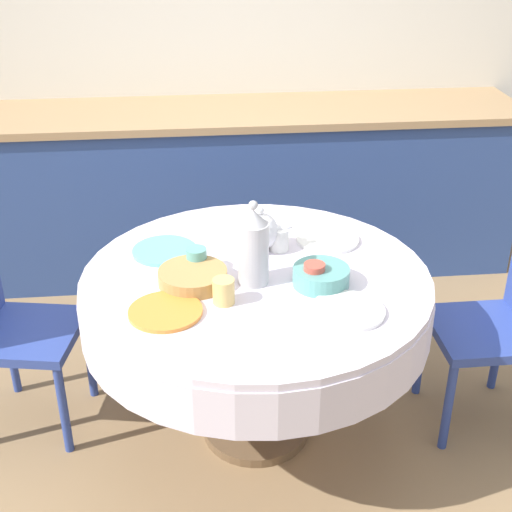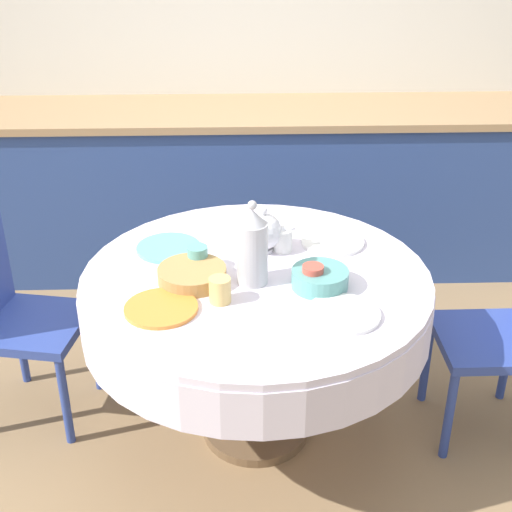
{
  "view_description": "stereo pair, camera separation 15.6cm",
  "coord_description": "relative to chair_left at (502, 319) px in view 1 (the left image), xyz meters",
  "views": [
    {
      "loc": [
        -0.23,
        -2.29,
        2.05
      ],
      "look_at": [
        0.0,
        0.0,
        0.83
      ],
      "focal_mm": 50.0,
      "sensor_mm": 36.0,
      "label": 1
    },
    {
      "loc": [
        -0.08,
        -2.3,
        2.05
      ],
      "look_at": [
        0.0,
        0.0,
        0.83
      ],
      "focal_mm": 50.0,
      "sensor_mm": 36.0,
      "label": 2
    }
  ],
  "objects": [
    {
      "name": "bread_basket",
      "position": [
        -1.23,
        -0.04,
        0.29
      ],
      "size": [
        0.25,
        0.25,
        0.05
      ],
      "primitive_type": "cylinder",
      "color": "#AD844C",
      "rests_on": "dining_table"
    },
    {
      "name": "fruit_bowl",
      "position": [
        -0.77,
        -0.1,
        0.29
      ],
      "size": [
        0.21,
        0.21,
        0.07
      ],
      "primitive_type": "cylinder",
      "color": "#569993",
      "rests_on": "dining_table"
    },
    {
      "name": "teapot",
      "position": [
        -0.96,
        0.19,
        0.34
      ],
      "size": [
        0.2,
        0.15,
        0.19
      ],
      "color": "white",
      "rests_on": "dining_table"
    },
    {
      "name": "plate_far_right",
      "position": [
        -0.68,
        0.24,
        0.27
      ],
      "size": [
        0.25,
        0.25,
        0.01
      ],
      "primitive_type": "cylinder",
      "color": "white",
      "rests_on": "dining_table"
    },
    {
      "name": "chair_left",
      "position": [
        0.0,
        0.0,
        0.0
      ],
      "size": [
        0.4,
        0.4,
        0.86
      ],
      "rotation": [
        0.0,
        0.0,
        -4.71
      ],
      "color": "#2D428E",
      "rests_on": "ground_plane"
    },
    {
      "name": "cup_far_left",
      "position": [
        -1.21,
        0.05,
        0.31
      ],
      "size": [
        0.08,
        0.08,
        0.09
      ],
      "primitive_type": "cylinder",
      "color": "#5BA39E",
      "rests_on": "dining_table"
    },
    {
      "name": "chair_right",
      "position": [
        -1.97,
        0.18,
        0.0
      ],
      "size": [
        0.47,
        0.47,
        0.86
      ],
      "rotation": [
        0.0,
        0.0,
        -1.75
      ],
      "color": "#2D428E",
      "rests_on": "ground_plane"
    },
    {
      "name": "kitchen_counter",
      "position": [
        -0.99,
        1.49,
        -0.02
      ],
      "size": [
        3.24,
        0.64,
        0.94
      ],
      "color": "#2D4784",
      "rests_on": "ground_plane"
    },
    {
      "name": "plate_far_left",
      "position": [
        -1.33,
        0.21,
        0.27
      ],
      "size": [
        0.25,
        0.25,
        0.01
      ],
      "primitive_type": "cylinder",
      "color": "#60BCB7",
      "rests_on": "dining_table"
    },
    {
      "name": "cup_near_left",
      "position": [
        -1.12,
        -0.19,
        0.31
      ],
      "size": [
        0.08,
        0.08,
        0.09
      ],
      "primitive_type": "cylinder",
      "color": "#DBB766",
      "rests_on": "dining_table"
    },
    {
      "name": "cup_far_right",
      "position": [
        -0.88,
        0.19,
        0.31
      ],
      "size": [
        0.08,
        0.08,
        0.09
      ],
      "primitive_type": "cylinder",
      "color": "white",
      "rests_on": "dining_table"
    },
    {
      "name": "dining_table",
      "position": [
        -0.99,
        -0.01,
        0.14
      ],
      "size": [
        1.31,
        1.31,
        0.75
      ],
      "color": "brown",
      "rests_on": "ground_plane"
    },
    {
      "name": "coffee_carafe",
      "position": [
        -1.01,
        -0.05,
        0.4
      ],
      "size": [
        0.11,
        0.11,
        0.32
      ],
      "color": "#B2B2B7",
      "rests_on": "dining_table"
    },
    {
      "name": "wall_back",
      "position": [
        -0.99,
        1.82,
        0.81
      ],
      "size": [
        7.0,
        0.05,
        2.6
      ],
      "color": "silver",
      "rests_on": "ground_plane"
    },
    {
      "name": "cup_near_right",
      "position": [
        -0.79,
        -0.11,
        0.31
      ],
      "size": [
        0.08,
        0.08,
        0.09
      ],
      "primitive_type": "cylinder",
      "color": "#CC4C3D",
      "rests_on": "dining_table"
    },
    {
      "name": "plate_near_right",
      "position": [
        -0.71,
        -0.29,
        0.27
      ],
      "size": [
        0.25,
        0.25,
        0.01
      ],
      "primitive_type": "cylinder",
      "color": "white",
      "rests_on": "dining_table"
    },
    {
      "name": "ground_plane",
      "position": [
        -0.99,
        -0.01,
        -0.49
      ],
      "size": [
        12.0,
        12.0,
        0.0
      ],
      "primitive_type": "plane",
      "color": "#8E704C"
    },
    {
      "name": "plate_near_left",
      "position": [
        -1.32,
        -0.24,
        0.27
      ],
      "size": [
        0.25,
        0.25,
        0.01
      ],
      "primitive_type": "cylinder",
      "color": "orange",
      "rests_on": "dining_table"
    }
  ]
}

